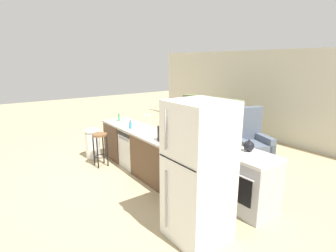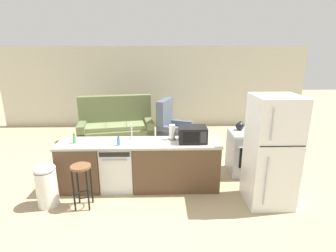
{
  "view_description": "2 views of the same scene",
  "coord_description": "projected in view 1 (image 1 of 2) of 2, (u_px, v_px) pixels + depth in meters",
  "views": [
    {
      "loc": [
        4.6,
        -2.67,
        2.29
      ],
      "look_at": [
        0.73,
        0.16,
        1.1
      ],
      "focal_mm": 28.0,
      "sensor_mm": 36.0,
      "label": 1
    },
    {
      "loc": [
        0.57,
        -4.47,
        2.52
      ],
      "look_at": [
        0.68,
        0.25,
        1.12
      ],
      "focal_mm": 28.0,
      "sensor_mm": 36.0,
      "label": 2
    }
  ],
  "objects": [
    {
      "name": "wall_back",
      "position": [
        272.0,
        96.0,
        7.54
      ],
      "size": [
        10.0,
        0.06,
        2.6
      ],
      "color": "beige",
      "rests_on": "ground_plane"
    },
    {
      "name": "kitchen_counter",
      "position": [
        148.0,
        154.0,
        5.4
      ],
      "size": [
        2.94,
        0.66,
        0.9
      ],
      "color": "brown",
      "rests_on": "ground_plane"
    },
    {
      "name": "stove_range",
      "position": [
        250.0,
        183.0,
        4.05
      ],
      "size": [
        0.76,
        0.68,
        0.9
      ],
      "color": "#A8AAB2",
      "rests_on": "ground_plane"
    },
    {
      "name": "couch",
      "position": [
        206.0,
        128.0,
        7.63
      ],
      "size": [
        2.12,
        1.23,
        1.27
      ],
      "color": "#667047",
      "rests_on": "ground_plane"
    },
    {
      "name": "paper_towel_roll",
      "position": [
        168.0,
        129.0,
        4.92
      ],
      "size": [
        0.14,
        0.14,
        0.28
      ],
      "color": "#4C4C51",
      "rests_on": "kitchen_counter"
    },
    {
      "name": "kettle",
      "position": [
        249.0,
        146.0,
        4.13
      ],
      "size": [
        0.21,
        0.17,
        0.19
      ],
      "color": "black",
      "rests_on": "stove_range"
    },
    {
      "name": "trash_bin",
      "position": [
        93.0,
        142.0,
        6.31
      ],
      "size": [
        0.35,
        0.35,
        0.74
      ],
      "color": "white",
      "rests_on": "ground_plane"
    },
    {
      "name": "microwave",
      "position": [
        174.0,
        135.0,
        4.56
      ],
      "size": [
        0.5,
        0.37,
        0.28
      ],
      "color": "black",
      "rests_on": "kitchen_counter"
    },
    {
      "name": "bar_stool",
      "position": [
        100.0,
        143.0,
        5.77
      ],
      "size": [
        0.32,
        0.32,
        0.74
      ],
      "color": "brown",
      "rests_on": "ground_plane"
    },
    {
      "name": "dishwasher",
      "position": [
        136.0,
        148.0,
        5.78
      ],
      "size": [
        0.58,
        0.61,
        0.84
      ],
      "color": "silver",
      "rests_on": "ground_plane"
    },
    {
      "name": "dish_soap_bottle",
      "position": [
        119.0,
        118.0,
        6.22
      ],
      "size": [
        0.06,
        0.06,
        0.18
      ],
      "color": "#4CB266",
      "rests_on": "kitchen_counter"
    },
    {
      "name": "refrigerator",
      "position": [
        198.0,
        173.0,
        3.31
      ],
      "size": [
        0.72,
        0.73,
        1.84
      ],
      "color": "white",
      "rests_on": "ground_plane"
    },
    {
      "name": "armchair",
      "position": [
        248.0,
        143.0,
        6.37
      ],
      "size": [
        1.05,
        1.08,
        1.2
      ],
      "color": "#515B6B",
      "rests_on": "ground_plane"
    },
    {
      "name": "soap_bottle",
      "position": [
        130.0,
        125.0,
        5.52
      ],
      "size": [
        0.06,
        0.06,
        0.18
      ],
      "color": "#338CCC",
      "rests_on": "kitchen_counter"
    },
    {
      "name": "ground_plane",
      "position": [
        142.0,
        169.0,
        5.69
      ],
      "size": [
        24.0,
        24.0,
        0.0
      ],
      "primitive_type": "plane",
      "color": "tan"
    },
    {
      "name": "sink_faucet",
      "position": [
        149.0,
        122.0,
        5.56
      ],
      "size": [
        0.07,
        0.18,
        0.3
      ],
      "color": "silver",
      "rests_on": "kitchen_counter"
    }
  ]
}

